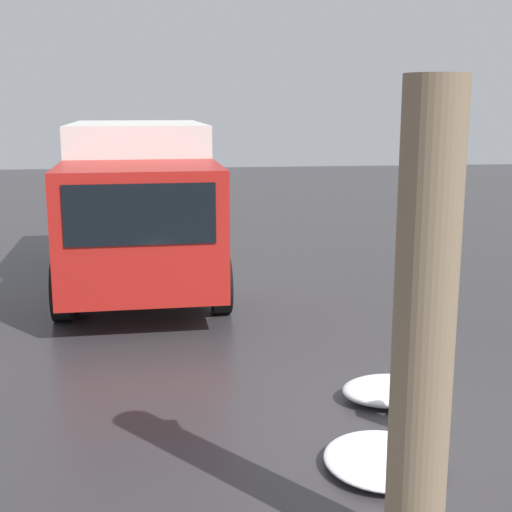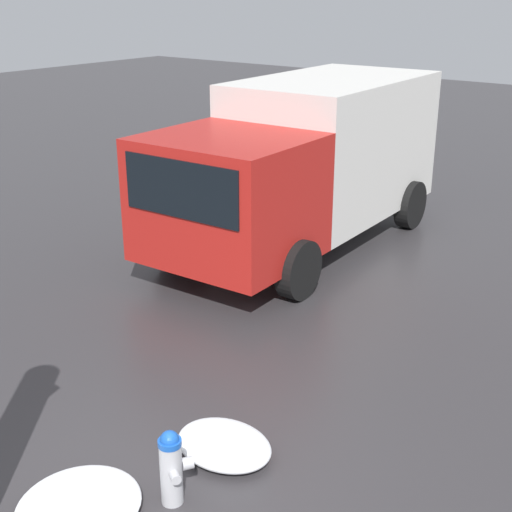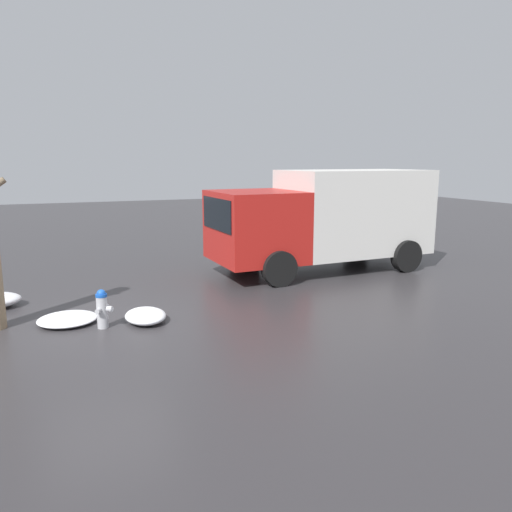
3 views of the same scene
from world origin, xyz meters
The scene contains 6 objects.
ground_plane centered at (0.00, 0.00, 0.00)m, with size 60.00×60.00×0.00m, color #333033.
fire_hydrant centered at (0.00, 0.00, 0.38)m, with size 0.34×0.39×0.74m.
delivery_truck centered at (6.41, 2.90, 1.53)m, with size 6.32×2.85×2.82m.
pedestrian centered at (4.60, 3.78, 0.95)m, with size 0.38×0.38×1.74m.
snow_pile_by_hydrant centered at (0.81, 0.07, 0.12)m, with size 0.78×1.02×0.24m.
snow_pile_by_tree centered at (-0.61, 0.55, 0.08)m, with size 1.12×1.07×0.16m.
Camera 2 is at (-3.67, -3.77, 4.37)m, focal length 50.00 mm.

